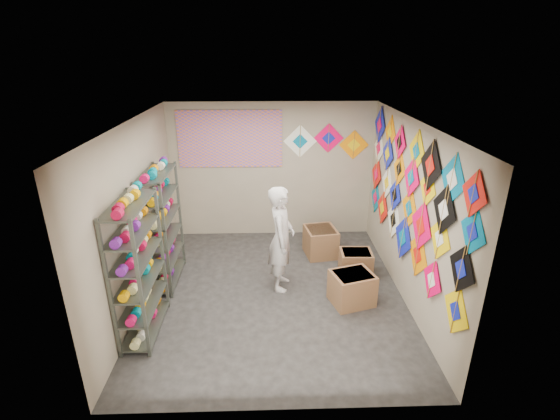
{
  "coord_description": "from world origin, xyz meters",
  "views": [
    {
      "loc": [
        -0.08,
        -5.5,
        3.64
      ],
      "look_at": [
        0.1,
        0.3,
        1.3
      ],
      "focal_mm": 26.0,
      "sensor_mm": 36.0,
      "label": 1
    }
  ],
  "objects_px": {
    "shopkeeper": "(281,239)",
    "carton_b": "(356,263)",
    "carton_a": "(352,288)",
    "carton_c": "(320,242)",
    "shelf_rack_back": "(162,228)",
    "shelf_rack_front": "(138,270)"
  },
  "relations": [
    {
      "from": "shelf_rack_back",
      "to": "carton_a",
      "type": "height_order",
      "value": "shelf_rack_back"
    },
    {
      "from": "shelf_rack_front",
      "to": "carton_a",
      "type": "xyz_separation_m",
      "value": [
        2.95,
        0.55,
        -0.7
      ]
    },
    {
      "from": "shelf_rack_back",
      "to": "carton_a",
      "type": "distance_m",
      "value": 3.12
    },
    {
      "from": "carton_a",
      "to": "carton_c",
      "type": "distance_m",
      "value": 1.59
    },
    {
      "from": "carton_b",
      "to": "shelf_rack_front",
      "type": "bearing_deg",
      "value": -154.59
    },
    {
      "from": "shelf_rack_front",
      "to": "shelf_rack_back",
      "type": "xyz_separation_m",
      "value": [
        0.0,
        1.3,
        0.0
      ]
    },
    {
      "from": "carton_c",
      "to": "carton_a",
      "type": "bearing_deg",
      "value": -88.98
    },
    {
      "from": "shelf_rack_front",
      "to": "shelf_rack_back",
      "type": "relative_size",
      "value": 1.0
    },
    {
      "from": "shopkeeper",
      "to": "carton_c",
      "type": "height_order",
      "value": "shopkeeper"
    },
    {
      "from": "shopkeeper",
      "to": "carton_b",
      "type": "height_order",
      "value": "shopkeeper"
    },
    {
      "from": "shopkeeper",
      "to": "carton_a",
      "type": "xyz_separation_m",
      "value": [
        1.06,
        -0.5,
        -0.61
      ]
    },
    {
      "from": "shelf_rack_front",
      "to": "carton_c",
      "type": "bearing_deg",
      "value": 38.48
    },
    {
      "from": "shelf_rack_back",
      "to": "carton_a",
      "type": "xyz_separation_m",
      "value": [
        2.95,
        -0.75,
        -0.7
      ]
    },
    {
      "from": "shopkeeper",
      "to": "carton_b",
      "type": "bearing_deg",
      "value": -69.09
    },
    {
      "from": "shopkeeper",
      "to": "carton_b",
      "type": "distance_m",
      "value": 1.47
    },
    {
      "from": "shelf_rack_back",
      "to": "shelf_rack_front",
      "type": "bearing_deg",
      "value": -90.0
    },
    {
      "from": "shelf_rack_back",
      "to": "carton_b",
      "type": "height_order",
      "value": "shelf_rack_back"
    },
    {
      "from": "carton_a",
      "to": "shopkeeper",
      "type": "bearing_deg",
      "value": 138.13
    },
    {
      "from": "shopkeeper",
      "to": "carton_c",
      "type": "xyz_separation_m",
      "value": [
        0.77,
        1.07,
        -0.6
      ]
    },
    {
      "from": "shelf_rack_front",
      "to": "carton_c",
      "type": "height_order",
      "value": "shelf_rack_front"
    },
    {
      "from": "shelf_rack_back",
      "to": "carton_a",
      "type": "relative_size",
      "value": 3.17
    },
    {
      "from": "shopkeeper",
      "to": "carton_a",
      "type": "distance_m",
      "value": 1.31
    }
  ]
}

